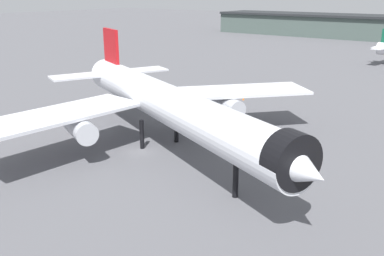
% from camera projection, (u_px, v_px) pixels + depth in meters
% --- Properties ---
extents(ground, '(900.00, 900.00, 0.00)m').
position_uv_depth(ground, '(140.00, 152.00, 71.28)').
color(ground, '#56565B').
extents(airliner_near_gate, '(65.45, 58.77, 18.22)m').
position_uv_depth(airliner_near_gate, '(165.00, 104.00, 69.84)').
color(airliner_near_gate, silver).
rests_on(airliner_near_gate, ground).
extents(traffic_cone_near_nose, '(0.63, 0.63, 0.79)m').
position_uv_depth(traffic_cone_near_nose, '(232.00, 94.00, 109.57)').
color(traffic_cone_near_nose, '#F2600C').
rests_on(traffic_cone_near_nose, ground).
extents(traffic_cone_wingtip, '(0.50, 0.50, 0.63)m').
position_uv_depth(traffic_cone_wingtip, '(243.00, 99.00, 104.99)').
color(traffic_cone_wingtip, '#F2600C').
rests_on(traffic_cone_wingtip, ground).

